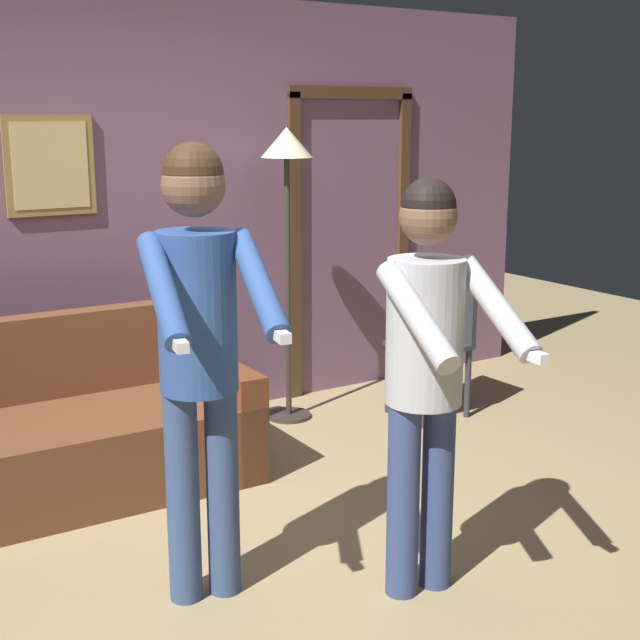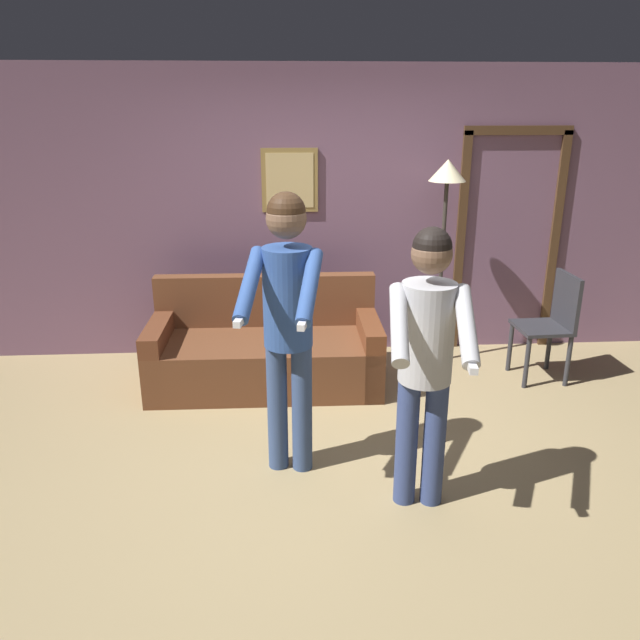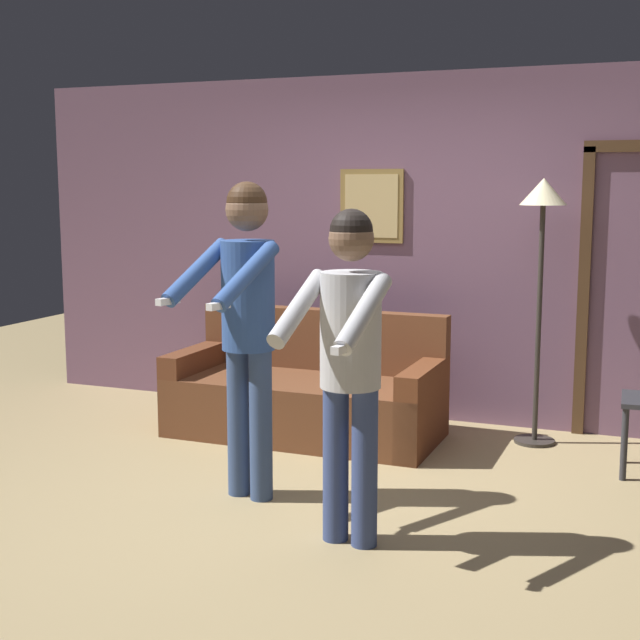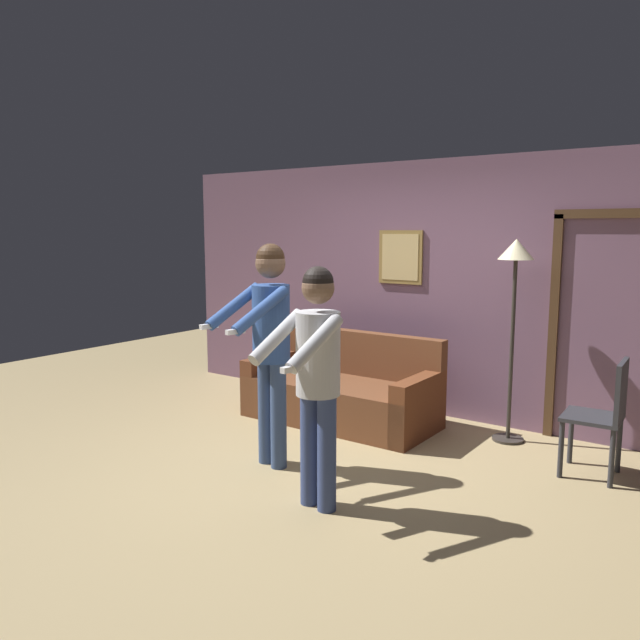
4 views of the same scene
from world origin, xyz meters
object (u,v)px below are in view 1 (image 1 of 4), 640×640
Objects in this scene: person_standing_left at (199,331)px; dining_chair_distant at (439,334)px; torchiere_lamp at (287,182)px; person_standing_right at (427,353)px; couch at (62,440)px.

dining_chair_distant is (2.25, 1.29, -0.57)m from person_standing_left.
torchiere_lamp is at bearing 154.13° from dining_chair_distant.
dining_chair_distant is at bearing 29.82° from person_standing_left.
torchiere_lamp reaches higher than person_standing_right.
person_standing_right reaches higher than dining_chair_distant.
dining_chair_distant is (1.49, 1.71, -0.48)m from person_standing_right.
dining_chair_distant is at bearing -25.87° from torchiere_lamp.
torchiere_lamp reaches higher than person_standing_left.
torchiere_lamp is 1.37m from dining_chair_distant.
couch is 2.02m from torchiere_lamp.
torchiere_lamp reaches higher than couch.
torchiere_lamp is 2.24m from person_standing_left.
person_standing_left is 0.87m from person_standing_right.
torchiere_lamp reaches higher than dining_chair_distant.
couch is 1.58m from person_standing_left.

